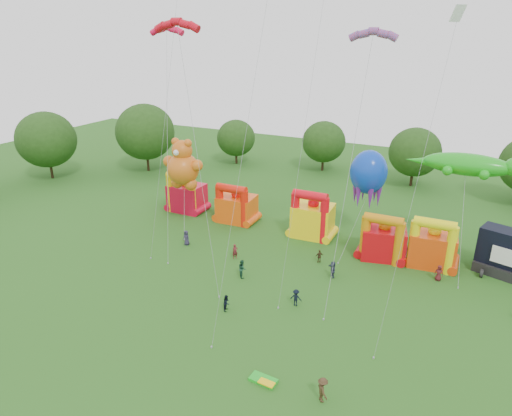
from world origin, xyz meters
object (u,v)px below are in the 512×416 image
at_px(gecko_kite, 464,201).
at_px(spectator_0, 186,238).
at_px(octopus_kite, 364,189).
at_px(bouncy_castle_2, 312,218).
at_px(teddy_bear_kite, 183,182).
at_px(spectator_4, 319,256).
at_px(bouncy_castle_0, 186,195).

bearing_deg(gecko_kite, spectator_0, -161.08).
bearing_deg(octopus_kite, gecko_kite, -2.01).
height_order(bouncy_castle_2, gecko_kite, gecko_kite).
relative_size(teddy_bear_kite, gecko_kite, 0.98).
bearing_deg(bouncy_castle_2, spectator_0, -144.47).
relative_size(teddy_bear_kite, spectator_4, 7.70).
distance_m(bouncy_castle_0, spectator_0, 11.34).
height_order(bouncy_castle_2, teddy_bear_kite, teddy_bear_kite).
xyz_separation_m(bouncy_castle_0, spectator_4, (22.00, -6.61, -1.50)).
xyz_separation_m(bouncy_castle_0, teddy_bear_kite, (3.48, -5.29, 4.00)).
height_order(bouncy_castle_0, octopus_kite, octopus_kite).
distance_m(bouncy_castle_2, spectator_4, 7.18).
xyz_separation_m(bouncy_castle_2, spectator_4, (3.14, -6.25, -1.62)).
bearing_deg(bouncy_castle_0, spectator_0, -55.92).
height_order(bouncy_castle_0, teddy_bear_kite, teddy_bear_kite).
bearing_deg(octopus_kite, bouncy_castle_0, -177.66).
xyz_separation_m(octopus_kite, spectator_0, (-18.30, -10.33, -5.70)).
distance_m(bouncy_castle_0, gecko_kite, 35.66).
bearing_deg(spectator_4, teddy_bear_kite, -38.98).
relative_size(bouncy_castle_2, teddy_bear_kite, 0.53).
relative_size(teddy_bear_kite, octopus_kite, 1.06).
bearing_deg(bouncy_castle_0, teddy_bear_kite, -56.65).
relative_size(bouncy_castle_2, gecko_kite, 0.52).
bearing_deg(octopus_kite, teddy_bear_kite, -163.39).
distance_m(teddy_bear_kite, spectator_0, 7.26).
bearing_deg(gecko_kite, bouncy_castle_0, -178.98).
bearing_deg(gecko_kite, teddy_bear_kite, -169.46).
height_order(bouncy_castle_0, spectator_4, bouncy_castle_0).
relative_size(bouncy_castle_2, spectator_0, 3.41).
xyz_separation_m(teddy_bear_kite, spectator_0, (2.82, -4.03, -5.34)).
relative_size(octopus_kite, spectator_4, 7.30).
distance_m(bouncy_castle_2, teddy_bear_kite, 16.60).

